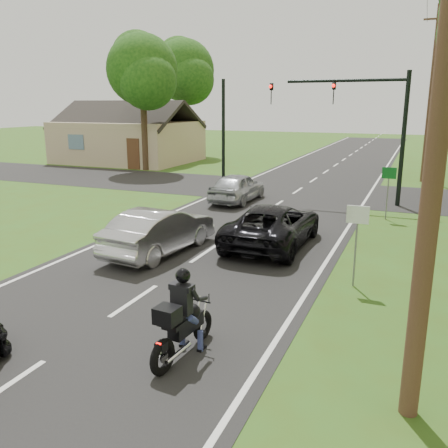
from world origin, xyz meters
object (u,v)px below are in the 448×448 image
(traffic_signal, at_px, (362,114))
(dark_suv, at_px, (273,225))
(silver_suv, at_px, (237,187))
(utility_pole_near, at_px, (446,62))
(motorcycle_rider, at_px, (182,323))
(sign_green, at_px, (389,180))
(sign_white, at_px, (357,226))
(silver_sedan, at_px, (160,231))
(utility_pole_far, at_px, (431,95))

(traffic_signal, bearing_deg, dark_suv, -101.02)
(silver_suv, distance_m, utility_pole_near, 16.79)
(dark_suv, bearing_deg, motorcycle_rider, 94.37)
(dark_suv, bearing_deg, sign_green, -120.69)
(dark_suv, height_order, utility_pole_near, utility_pole_near)
(dark_suv, distance_m, traffic_signal, 9.14)
(silver_suv, relative_size, sign_green, 1.92)
(traffic_signal, relative_size, utility_pole_near, 0.64)
(silver_suv, height_order, sign_green, sign_green)
(silver_suv, bearing_deg, motorcycle_rider, 108.12)
(motorcycle_rider, bearing_deg, sign_white, 68.28)
(sign_white, distance_m, sign_green, 8.00)
(traffic_signal, xyz_separation_m, utility_pole_near, (2.86, -16.00, 0.95))
(silver_sedan, distance_m, silver_suv, 8.48)
(motorcycle_rider, bearing_deg, utility_pole_near, 2.99)
(silver_sedan, bearing_deg, traffic_signal, -108.19)
(utility_pole_far, bearing_deg, silver_suv, -129.26)
(motorcycle_rider, height_order, sign_white, sign_white)
(silver_sedan, relative_size, utility_pole_near, 0.43)
(utility_pole_near, bearing_deg, dark_suv, 120.26)
(sign_green, bearing_deg, utility_pole_far, 83.27)
(dark_suv, xyz_separation_m, silver_suv, (-3.69, 6.32, 0.01))
(motorcycle_rider, relative_size, silver_sedan, 0.47)
(utility_pole_far, bearing_deg, sign_white, -94.51)
(utility_pole_far, bearing_deg, silver_sedan, -112.17)
(dark_suv, distance_m, utility_pole_far, 17.48)
(traffic_signal, relative_size, utility_pole_far, 0.64)
(sign_green, bearing_deg, motorcycle_rider, -101.65)
(motorcycle_rider, distance_m, silver_suv, 14.49)
(silver_sedan, xyz_separation_m, traffic_signal, (4.66, 10.45, 3.41))
(utility_pole_near, bearing_deg, silver_sedan, 143.58)
(sign_green, bearing_deg, traffic_signal, 117.38)
(silver_sedan, xyz_separation_m, silver_suv, (-0.65, 8.46, -0.02))
(silver_sedan, bearing_deg, sign_green, -124.09)
(motorcycle_rider, bearing_deg, silver_suv, 112.08)
(sign_green, bearing_deg, dark_suv, -120.99)
(dark_suv, distance_m, sign_green, 6.24)
(utility_pole_far, bearing_deg, dark_suv, -105.36)
(dark_suv, bearing_deg, silver_suv, -59.44)
(silver_suv, height_order, sign_white, sign_white)
(motorcycle_rider, height_order, utility_pole_near, utility_pole_near)
(utility_pole_near, relative_size, sign_green, 4.71)
(sign_white, bearing_deg, dark_suv, 137.83)
(silver_suv, height_order, utility_pole_far, utility_pole_far)
(motorcycle_rider, relative_size, sign_green, 0.95)
(traffic_signal, bearing_deg, utility_pole_far, 70.32)
(utility_pole_near, bearing_deg, motorcycle_rider, 177.87)
(dark_suv, height_order, silver_suv, silver_suv)
(utility_pole_near, height_order, sign_green, utility_pole_near)
(sign_white, bearing_deg, traffic_signal, 97.05)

